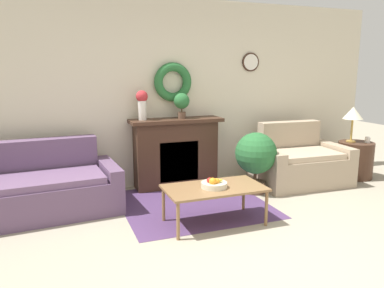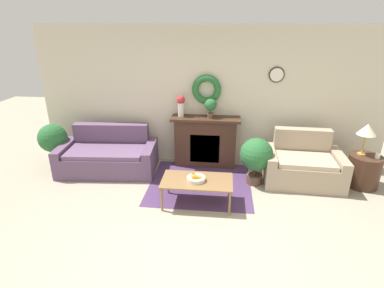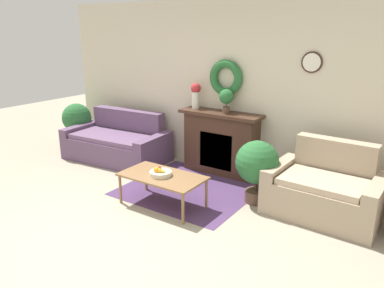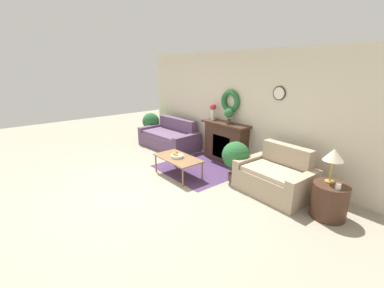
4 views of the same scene
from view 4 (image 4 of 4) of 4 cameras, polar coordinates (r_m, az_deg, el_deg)
ground_plane at (r=5.23m, az=-12.63°, el=-10.20°), size 16.00×16.00×0.00m
floor_rug at (r=6.18m, az=1.82°, el=-5.38°), size 1.80×1.70×0.01m
wall_back at (r=6.46m, az=9.25°, el=7.90°), size 6.80×0.19×2.70m
fireplace at (r=6.53m, az=7.44°, el=0.44°), size 1.34×0.41×1.01m
couch_left at (r=7.67m, az=-5.04°, el=1.36°), size 1.89×1.07×0.85m
loveseat_right at (r=5.18m, az=18.00°, el=-7.11°), size 1.38×0.95×0.91m
coffee_table at (r=5.66m, az=-3.13°, el=-3.35°), size 1.10×0.60×0.43m
fruit_bowl at (r=5.63m, az=-3.43°, el=-2.61°), size 0.29×0.29×0.12m
side_table_by_loveseat at (r=4.74m, az=28.19°, el=-11.06°), size 0.54×0.54×0.57m
table_lamp at (r=4.54m, az=28.96°, el=-2.31°), size 0.31×0.31×0.56m
mug at (r=4.49m, az=29.73°, el=-8.16°), size 0.08×0.08×0.09m
vase_on_mantel_left at (r=6.69m, az=4.68°, el=7.46°), size 0.16×0.16×0.41m
potted_plant_on_mantel at (r=6.29m, az=8.20°, el=6.63°), size 0.23×0.23×0.36m
potted_plant_floor_by_couch at (r=8.56m, az=-9.10°, el=4.72°), size 0.56×0.56×0.88m
potted_plant_floor_by_loveseat at (r=5.44m, az=9.67°, el=-2.80°), size 0.58×0.58×0.86m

